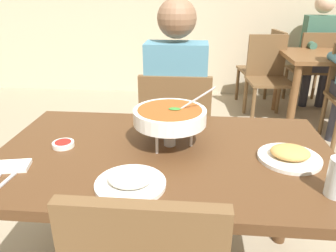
# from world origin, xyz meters

# --- Properties ---
(dining_table_main) EXTENTS (1.37, 0.83, 0.74)m
(dining_table_main) POSITION_xyz_m (0.00, 0.00, 0.63)
(dining_table_main) COLOR #51331C
(dining_table_main) RESTS_ON ground_plane
(chair_diner_main) EXTENTS (0.44, 0.44, 0.90)m
(chair_diner_main) POSITION_xyz_m (-0.00, 0.70, 0.51)
(chair_diner_main) COLOR brown
(chair_diner_main) RESTS_ON ground_plane
(diner_main) EXTENTS (0.40, 0.45, 1.31)m
(diner_main) POSITION_xyz_m (0.00, 0.74, 0.75)
(diner_main) COLOR #2D2D38
(diner_main) RESTS_ON ground_plane
(curry_bowl) EXTENTS (0.33, 0.30, 0.26)m
(curry_bowl) POSITION_xyz_m (0.02, 0.06, 0.87)
(curry_bowl) COLOR silver
(curry_bowl) RESTS_ON dining_table_main
(rice_plate) EXTENTS (0.24, 0.24, 0.06)m
(rice_plate) POSITION_xyz_m (-0.09, -0.26, 0.76)
(rice_plate) COLOR white
(rice_plate) RESTS_ON dining_table_main
(appetizer_plate) EXTENTS (0.24, 0.24, 0.06)m
(appetizer_plate) POSITION_xyz_m (0.49, -0.02, 0.76)
(appetizer_plate) COLOR white
(appetizer_plate) RESTS_ON dining_table_main
(sauce_dish) EXTENTS (0.09, 0.09, 0.02)m
(sauce_dish) POSITION_xyz_m (-0.43, 0.01, 0.75)
(sauce_dish) COLOR white
(sauce_dish) RESTS_ON dining_table_main
(napkin_folded) EXTENTS (0.13, 0.10, 0.02)m
(napkin_folded) POSITION_xyz_m (-0.55, -0.18, 0.75)
(napkin_folded) COLOR white
(napkin_folded) RESTS_ON dining_table_main
(fork_utensil) EXTENTS (0.05, 0.17, 0.01)m
(fork_utensil) POSITION_xyz_m (-0.57, -0.23, 0.74)
(fork_utensil) COLOR silver
(fork_utensil) RESTS_ON dining_table_main
(spoon_utensil) EXTENTS (0.03, 0.17, 0.01)m
(spoon_utensil) POSITION_xyz_m (-0.52, -0.23, 0.74)
(spoon_utensil) COLOR silver
(spoon_utensil) RESTS_ON dining_table_main
(dining_table_far) EXTENTS (1.00, 0.80, 0.74)m
(dining_table_far) POSITION_xyz_m (1.52, 2.27, 0.61)
(dining_table_far) COLOR brown
(dining_table_far) RESTS_ON ground_plane
(chair_bg_right) EXTENTS (0.47, 0.47, 0.90)m
(chair_bg_right) POSITION_xyz_m (1.50, 2.79, 0.51)
(chair_bg_right) COLOR brown
(chair_bg_right) RESTS_ON ground_plane
(chair_bg_corner) EXTENTS (0.50, 0.50, 0.90)m
(chair_bg_corner) POSITION_xyz_m (0.97, 2.82, 0.51)
(chair_bg_corner) COLOR brown
(chair_bg_corner) RESTS_ON ground_plane
(chair_bg_window) EXTENTS (0.47, 0.47, 0.90)m
(chair_bg_window) POSITION_xyz_m (0.89, 2.38, 0.51)
(chair_bg_window) COLOR brown
(chair_bg_window) RESTS_ON ground_plane
(patron_bg_right) EXTENTS (0.40, 0.45, 1.31)m
(patron_bg_right) POSITION_xyz_m (1.56, 2.86, 0.75)
(patron_bg_right) COLOR #2D2D38
(patron_bg_right) RESTS_ON ground_plane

